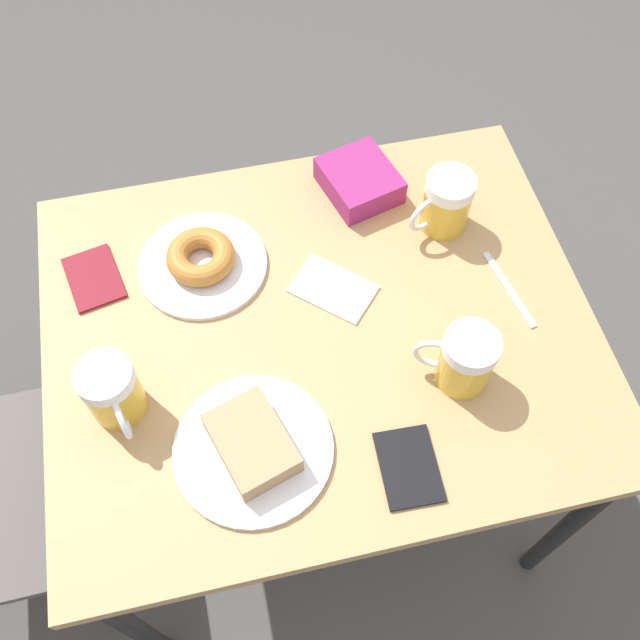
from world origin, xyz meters
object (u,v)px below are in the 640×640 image
object	(u,v)px
plate_with_donut	(202,260)
beer_mug_left	(465,359)
passport_near_edge	(409,467)
blue_pouch	(359,181)
passport_far_edge	(94,278)
plate_with_cake	(253,446)
beer_mug_center	(112,391)
fork	(508,287)
beer_mug_right	(446,203)
napkin_folded	(333,289)

from	to	relation	value
plate_with_donut	beer_mug_left	distance (m)	0.50
plate_with_donut	passport_near_edge	xyz separation A→B (m)	(-0.45, -0.26, -0.01)
blue_pouch	passport_near_edge	bearing A→B (deg)	173.63
plate_with_donut	passport_far_edge	distance (m)	0.20
plate_with_cake	beer_mug_center	world-z (taller)	beer_mug_center
passport_near_edge	blue_pouch	size ratio (longest dim) A/B	0.76
plate_with_donut	beer_mug_center	xyz separation A→B (m)	(-0.25, 0.17, 0.04)
plate_with_cake	fork	world-z (taller)	plate_with_cake
beer_mug_right	beer_mug_center	bearing A→B (deg)	111.77
beer_mug_left	napkin_folded	xyz separation A→B (m)	(0.21, 0.17, -0.06)
beer_mug_left	napkin_folded	bearing A→B (deg)	37.75
beer_mug_left	passport_near_edge	size ratio (longest dim) A/B	0.97
passport_near_edge	passport_far_edge	xyz separation A→B (m)	(0.46, 0.46, 0.00)
beer_mug_center	beer_mug_left	bearing A→B (deg)	-96.83
beer_mug_left	passport_far_edge	bearing A→B (deg)	60.45
napkin_folded	passport_far_edge	size ratio (longest dim) A/B	1.18
plate_with_cake	passport_far_edge	size ratio (longest dim) A/B	1.78
napkin_folded	passport_far_edge	distance (m)	0.43
plate_with_cake	passport_near_edge	size ratio (longest dim) A/B	1.95
beer_mug_center	plate_with_cake	bearing A→B (deg)	-121.24
plate_with_cake	beer_mug_left	distance (m)	0.36
beer_mug_left	passport_far_edge	xyz separation A→B (m)	(0.33, 0.58, -0.06)
passport_near_edge	beer_mug_center	bearing A→B (deg)	64.90
beer_mug_left	passport_near_edge	distance (m)	0.19
passport_far_edge	fork	bearing A→B (deg)	-104.04
plate_with_cake	fork	distance (m)	0.54
beer_mug_right	fork	world-z (taller)	beer_mug_right
plate_with_donut	blue_pouch	distance (m)	0.34
plate_with_donut	napkin_folded	xyz separation A→B (m)	(-0.10, -0.22, -0.02)
beer_mug_left	beer_mug_center	world-z (taller)	same
passport_far_edge	blue_pouch	distance (m)	0.53
napkin_folded	beer_mug_center	bearing A→B (deg)	110.75
passport_near_edge	passport_far_edge	world-z (taller)	same
fork	passport_near_edge	size ratio (longest dim) A/B	1.33
beer_mug_left	fork	distance (m)	0.21
napkin_folded	fork	bearing A→B (deg)	-101.87
passport_near_edge	blue_pouch	xyz separation A→B (m)	(0.56, -0.06, 0.02)
napkin_folded	passport_near_edge	size ratio (longest dim) A/B	1.29
fork	passport_far_edge	size ratio (longest dim) A/B	1.21
beer_mug_left	fork	size ratio (longest dim) A/B	0.73
plate_with_cake	passport_far_edge	xyz separation A→B (m)	(0.38, 0.23, -0.02)
beer_mug_center	fork	size ratio (longest dim) A/B	0.76
beer_mug_center	fork	world-z (taller)	beer_mug_center
fork	napkin_folded	bearing A→B (deg)	78.13
beer_mug_right	blue_pouch	distance (m)	0.18
plate_with_donut	beer_mug_right	size ratio (longest dim) A/B	1.85
napkin_folded	fork	xyz separation A→B (m)	(-0.06, -0.31, -0.00)
passport_near_edge	fork	bearing A→B (deg)	-43.42
blue_pouch	passport_far_edge	bearing A→B (deg)	100.91
plate_with_donut	passport_far_edge	bearing A→B (deg)	85.75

